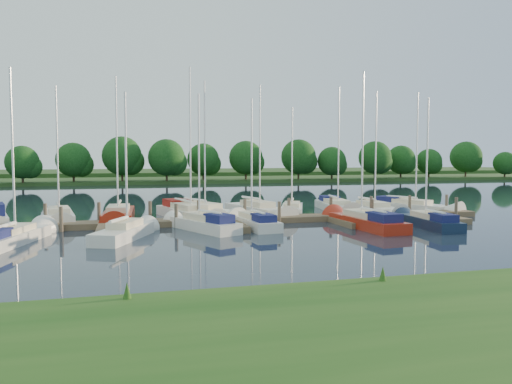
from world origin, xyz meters
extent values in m
plane|color=#17222E|center=(0.00, 0.00, 0.00)|extent=(260.00, 260.00, 0.00)
cube|color=#1C4814|center=(0.00, -16.00, 0.25)|extent=(90.00, 10.00, 0.50)
cube|color=#4C3B2B|center=(0.00, 8.00, 0.20)|extent=(40.00, 2.00, 0.40)
cube|color=#4C3B2B|center=(-8.00, 5.00, 0.20)|extent=(1.20, 4.00, 0.40)
cube|color=#4C3B2B|center=(0.00, 5.00, 0.20)|extent=(1.20, 4.00, 0.40)
cube|color=#4C3B2B|center=(8.00, 5.00, 0.20)|extent=(1.20, 4.00, 0.40)
cube|color=#4C3B2B|center=(16.00, 5.00, 0.20)|extent=(1.20, 4.00, 0.40)
cylinder|color=#473D33|center=(-12.09, 9.30, 0.60)|extent=(0.24, 0.24, 2.00)
cylinder|color=#473D33|center=(-8.64, 9.30, 0.60)|extent=(0.24, 0.24, 2.00)
cylinder|color=#473D33|center=(-5.18, 9.30, 0.60)|extent=(0.24, 0.24, 2.00)
cylinder|color=#473D33|center=(-1.73, 9.30, 0.60)|extent=(0.24, 0.24, 2.00)
cylinder|color=#473D33|center=(1.73, 9.30, 0.60)|extent=(0.24, 0.24, 2.00)
cylinder|color=#473D33|center=(5.18, 9.30, 0.60)|extent=(0.24, 0.24, 2.00)
cylinder|color=#473D33|center=(8.64, 9.30, 0.60)|extent=(0.24, 0.24, 2.00)
cylinder|color=#473D33|center=(12.09, 9.30, 0.60)|extent=(0.24, 0.24, 2.00)
cylinder|color=#473D33|center=(15.55, 9.30, 0.60)|extent=(0.24, 0.24, 2.00)
cylinder|color=#473D33|center=(19.00, 9.30, 0.60)|extent=(0.24, 0.24, 2.00)
cylinder|color=#473D33|center=(-10.80, 6.70, 0.60)|extent=(0.24, 0.24, 2.00)
cylinder|color=#473D33|center=(-3.60, 6.70, 0.60)|extent=(0.24, 0.24, 2.00)
cylinder|color=#473D33|center=(3.60, 6.70, 0.60)|extent=(0.24, 0.24, 2.00)
cylinder|color=#473D33|center=(10.80, 6.70, 0.60)|extent=(0.24, 0.24, 2.00)
cylinder|color=#473D33|center=(18.00, 6.70, 0.60)|extent=(0.24, 0.24, 2.00)
cube|color=#244119|center=(0.00, 75.00, 0.30)|extent=(180.00, 30.00, 0.60)
cube|color=#325424|center=(0.00, 100.00, 0.70)|extent=(220.00, 40.00, 1.40)
cylinder|color=#38281C|center=(-23.24, 60.50, 1.17)|extent=(0.36, 0.36, 2.33)
sphere|color=#103B10|center=(-23.24, 60.50, 4.01)|extent=(5.44, 5.44, 5.44)
sphere|color=#103B10|center=(-22.08, 60.70, 3.24)|extent=(3.88, 3.88, 3.88)
cylinder|color=#38281C|center=(-15.07, 62.32, 1.30)|extent=(0.36, 0.36, 2.60)
sphere|color=#103B10|center=(-15.07, 62.32, 4.48)|extent=(6.07, 6.07, 6.07)
sphere|color=#103B10|center=(-13.77, 62.52, 3.61)|extent=(4.34, 4.34, 4.34)
cylinder|color=#38281C|center=(-8.03, 61.56, 1.33)|extent=(0.36, 0.36, 2.66)
sphere|color=#103B10|center=(-8.03, 61.56, 4.57)|extent=(6.20, 6.20, 6.20)
sphere|color=#103B10|center=(-6.70, 61.76, 3.69)|extent=(4.43, 4.43, 4.43)
cylinder|color=#38281C|center=(-1.02, 61.29, 1.29)|extent=(0.36, 0.36, 2.57)
sphere|color=#103B10|center=(-1.02, 61.29, 4.43)|extent=(6.00, 6.00, 6.00)
sphere|color=#103B10|center=(0.27, 61.49, 3.57)|extent=(4.28, 4.28, 4.28)
cylinder|color=#38281C|center=(7.91, 62.22, 1.31)|extent=(0.36, 0.36, 2.62)
sphere|color=#103B10|center=(7.91, 62.22, 4.51)|extent=(6.11, 6.11, 6.11)
sphere|color=#103B10|center=(9.22, 62.42, 3.63)|extent=(4.36, 4.36, 4.36)
cylinder|color=#38281C|center=(15.53, 63.93, 1.24)|extent=(0.36, 0.36, 2.49)
sphere|color=#103B10|center=(15.53, 63.93, 4.28)|extent=(5.80, 5.80, 5.80)
sphere|color=#103B10|center=(16.77, 64.13, 3.45)|extent=(4.15, 4.15, 4.15)
cylinder|color=#38281C|center=(22.41, 63.25, 1.07)|extent=(0.36, 0.36, 2.15)
sphere|color=#103B10|center=(22.41, 63.25, 3.70)|extent=(5.01, 5.01, 5.01)
sphere|color=#103B10|center=(23.49, 63.45, 2.98)|extent=(3.58, 3.58, 3.58)
cylinder|color=#38281C|center=(32.21, 62.33, 1.06)|extent=(0.36, 0.36, 2.13)
sphere|color=#103B10|center=(32.21, 62.33, 3.67)|extent=(4.97, 4.97, 4.97)
sphere|color=#103B10|center=(33.27, 62.53, 2.96)|extent=(3.55, 3.55, 3.55)
cylinder|color=#38281C|center=(39.32, 63.08, 1.42)|extent=(0.36, 0.36, 2.84)
sphere|color=#103B10|center=(39.32, 63.08, 4.90)|extent=(6.63, 6.63, 6.63)
sphere|color=#103B10|center=(40.74, 63.28, 3.95)|extent=(4.74, 4.74, 4.74)
cylinder|color=#38281C|center=(46.13, 63.56, 1.16)|extent=(0.36, 0.36, 2.31)
sphere|color=#103B10|center=(46.13, 63.56, 3.99)|extent=(5.40, 5.40, 5.40)
sphere|color=#103B10|center=(47.28, 63.76, 3.21)|extent=(3.86, 3.86, 3.86)
cylinder|color=#38281C|center=(53.46, 61.44, 1.37)|extent=(0.36, 0.36, 2.74)
sphere|color=#103B10|center=(53.46, 61.44, 4.72)|extent=(6.39, 6.39, 6.39)
sphere|color=#103B10|center=(54.83, 61.64, 3.81)|extent=(4.57, 4.57, 4.57)
cylinder|color=#38281C|center=(61.25, 63.20, 1.22)|extent=(0.36, 0.36, 2.45)
sphere|color=#103B10|center=(61.25, 63.20, 4.21)|extent=(5.71, 5.71, 5.71)
sphere|color=#103B10|center=(62.47, 63.40, 3.40)|extent=(4.08, 4.08, 4.08)
cylinder|color=#38281C|center=(70.41, 62.05, 1.06)|extent=(0.36, 0.36, 2.11)
sphere|color=#103B10|center=(70.41, 62.05, 3.64)|extent=(4.93, 4.93, 4.93)
sphere|color=#103B10|center=(71.46, 62.25, 2.94)|extent=(3.52, 3.52, 3.52)
cube|color=silver|center=(-11.66, 12.72, 0.15)|extent=(2.94, 7.00, 1.03)
cone|color=silver|center=(-11.13, 9.37, 0.15)|extent=(1.31, 2.50, 0.95)
cube|color=beige|center=(-11.61, 12.39, 0.79)|extent=(1.88, 3.24, 0.47)
cylinder|color=silver|center=(-11.56, 12.05, 5.24)|extent=(0.12, 0.12, 9.17)
cylinder|color=silver|center=(-11.77, 13.39, 1.17)|extent=(0.58, 3.03, 0.10)
cylinder|color=silver|center=(-11.77, 13.39, 1.17)|extent=(0.62, 2.71, 0.20)
cube|color=maroon|center=(-7.36, 12.22, 0.15)|extent=(2.42, 7.43, 1.10)
cone|color=maroon|center=(-7.54, 8.55, 0.15)|extent=(1.15, 2.62, 1.03)
cube|color=beige|center=(-7.38, 11.85, 0.85)|extent=(1.70, 3.37, 0.50)
cylinder|color=silver|center=(-7.40, 11.48, 5.65)|extent=(0.12, 0.12, 9.91)
cylinder|color=silver|center=(-7.32, 12.95, 1.25)|extent=(0.26, 3.30, 0.10)
cylinder|color=silver|center=(-7.32, 12.95, 1.25)|extent=(0.35, 2.94, 0.20)
cube|color=silver|center=(-2.29, 11.64, 0.15)|extent=(4.21, 8.17, 1.18)
cone|color=silver|center=(-1.25, 7.84, 0.15)|extent=(1.79, 2.95, 1.10)
cube|color=beige|center=(-2.19, 11.26, 0.91)|extent=(2.53, 3.85, 0.54)
cube|color=maroon|center=(-2.88, 13.76, 1.02)|extent=(2.11, 2.69, 0.59)
cylinder|color=silver|center=(-2.09, 10.88, 6.06)|extent=(0.12, 0.12, 10.62)
cylinder|color=silver|center=(-2.50, 12.40, 1.34)|extent=(1.04, 3.44, 0.10)
cylinder|color=silver|center=(-2.50, 12.40, 1.34)|extent=(1.03, 3.09, 0.20)
cube|color=silver|center=(-1.21, 12.14, 0.15)|extent=(4.94, 7.38, 1.18)
cone|color=silver|center=(0.35, 8.88, 0.15)|extent=(2.00, 2.71, 1.01)
cube|color=beige|center=(-1.05, 11.81, 0.91)|extent=(2.77, 3.58, 0.54)
cylinder|color=silver|center=(-0.89, 11.49, 5.62)|extent=(0.12, 0.12, 9.74)
cylinder|color=silver|center=(-1.52, 12.79, 1.34)|extent=(1.49, 2.97, 0.10)
cylinder|color=silver|center=(-1.52, 12.79, 1.34)|extent=(1.43, 2.69, 0.20)
cube|color=silver|center=(3.42, 12.65, 0.15)|extent=(3.82, 7.44, 1.17)
cone|color=silver|center=(4.36, 9.20, 0.15)|extent=(1.63, 2.68, 1.00)
cube|color=beige|center=(3.51, 12.30, 0.91)|extent=(2.30, 3.51, 0.53)
cylinder|color=silver|center=(3.61, 11.96, 5.58)|extent=(0.12, 0.12, 9.67)
cylinder|color=silver|center=(3.23, 13.34, 1.33)|extent=(0.95, 3.14, 0.10)
cylinder|color=silver|center=(3.23, 13.34, 1.33)|extent=(0.95, 2.82, 0.20)
cube|color=silver|center=(6.75, 13.14, 0.15)|extent=(3.75, 6.29, 0.94)
cone|color=silver|center=(5.67, 10.30, 0.15)|extent=(1.55, 2.29, 0.85)
cube|color=beige|center=(6.64, 12.85, 0.72)|extent=(2.16, 3.01, 0.43)
cylinder|color=silver|center=(6.54, 12.57, 4.70)|extent=(0.12, 0.12, 8.21)
cylinder|color=silver|center=(6.97, 13.71, 1.06)|extent=(1.06, 2.59, 0.10)
cylinder|color=silver|center=(6.97, 13.71, 1.06)|extent=(1.05, 2.34, 0.20)
cube|color=silver|center=(11.11, 14.01, 0.15)|extent=(3.16, 7.66, 1.01)
cone|color=silver|center=(10.56, 10.33, 0.15)|extent=(1.42, 2.73, 1.04)
cube|color=beige|center=(11.06, 13.64, 0.78)|extent=(2.04, 3.54, 0.46)
cube|color=#161B4F|center=(11.42, 16.07, 0.87)|extent=(1.77, 2.42, 0.51)
cylinder|color=silver|center=(11.00, 13.27, 5.66)|extent=(0.12, 0.12, 10.03)
cylinder|color=silver|center=(11.22, 14.74, 1.15)|extent=(0.60, 3.32, 0.10)
cylinder|color=silver|center=(11.22, 14.74, 1.15)|extent=(0.64, 2.97, 0.20)
cube|color=silver|center=(13.18, 11.45, 0.15)|extent=(2.11, 7.03, 1.03)
cone|color=silver|center=(13.25, 7.95, 0.15)|extent=(1.03, 2.47, 0.98)
cube|color=beige|center=(13.18, 11.10, 0.79)|extent=(1.54, 3.18, 0.47)
cylinder|color=silver|center=(13.19, 10.75, 5.37)|extent=(0.12, 0.12, 9.43)
cylinder|color=silver|center=(13.16, 12.14, 1.17)|extent=(0.17, 3.15, 0.10)
cylinder|color=silver|center=(13.16, 12.14, 1.17)|extent=(0.26, 2.80, 0.20)
cube|color=silver|center=(17.31, 12.32, 0.15)|extent=(4.85, 7.31, 1.02)
cone|color=silver|center=(18.83, 9.09, 0.15)|extent=(1.97, 2.69, 1.00)
cube|color=beige|center=(17.46, 12.00, 0.79)|extent=(2.72, 3.54, 0.46)
cube|color=#161B4F|center=(16.46, 14.13, 0.88)|extent=(2.18, 2.53, 0.51)
cylinder|color=silver|center=(17.61, 11.68, 5.46)|extent=(0.12, 0.12, 9.63)
cylinder|color=silver|center=(17.00, 12.97, 1.16)|extent=(1.46, 2.95, 0.10)
cylinder|color=silver|center=(17.00, 12.97, 1.16)|extent=(1.40, 2.67, 0.20)
cube|color=silver|center=(-12.96, 2.62, 0.15)|extent=(3.44, 6.88, 0.95)
cone|color=silver|center=(-12.13, 5.84, 0.15)|extent=(1.47, 2.48, 0.93)
cube|color=beige|center=(-12.87, 2.95, 0.73)|extent=(2.09, 3.24, 0.43)
cylinder|color=silver|center=(-12.79, 3.27, 5.08)|extent=(0.12, 0.12, 8.95)
cylinder|color=silver|center=(-13.12, 1.98, 1.08)|extent=(0.84, 2.91, 0.10)
cylinder|color=silver|center=(-13.12, 1.98, 1.08)|extent=(0.85, 2.62, 0.20)
cube|color=silver|center=(-7.01, 2.66, 0.15)|extent=(3.74, 5.92, 1.07)
cone|color=silver|center=(-5.88, 5.30, 0.15)|extent=(1.53, 2.17, 0.81)
cube|color=beige|center=(-6.90, 2.92, 0.83)|extent=(2.13, 2.86, 0.49)
cylinder|color=silver|center=(-6.78, 3.19, 4.57)|extent=(0.12, 0.12, 7.77)
cylinder|color=silver|center=(-7.24, 2.13, 1.22)|extent=(1.11, 2.42, 0.10)
cylinder|color=silver|center=(-7.24, 2.13, 1.22)|extent=(1.09, 2.19, 0.20)
cube|color=silver|center=(-2.00, 4.85, 0.15)|extent=(3.94, 6.13, 1.11)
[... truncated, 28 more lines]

